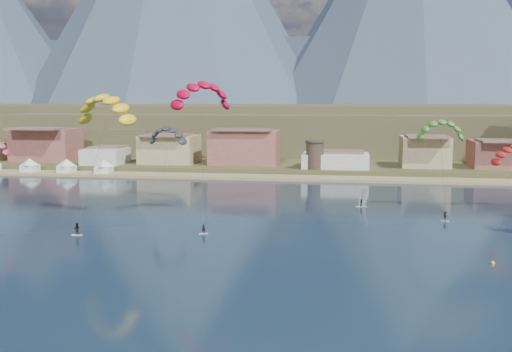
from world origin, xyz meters
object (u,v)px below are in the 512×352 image
at_px(kitesurfer_green, 441,127).
at_px(buoy, 493,263).
at_px(windsurfer, 362,201).
at_px(kitesurfer_red, 201,91).
at_px(watchtower, 315,155).
at_px(kitesurfer_yellow, 106,105).

distance_m(kitesurfer_green, buoy, 44.85).
relative_size(windsurfer, buoy, 6.39).
bearing_deg(kitesurfer_green, windsurfer, 174.97).
xyz_separation_m(kitesurfer_red, buoy, (47.21, -24.83, -24.00)).
distance_m(kitesurfer_red, buoy, 58.49).
distance_m(watchtower, kitesurfer_yellow, 80.49).
height_order(kitesurfer_red, kitesurfer_green, kitesurfer_red).
bearing_deg(windsurfer, kitesurfer_yellow, -158.81).
bearing_deg(buoy, kitesurfer_red, 152.26).
bearing_deg(buoy, windsurfer, 111.61).
bearing_deg(watchtower, kitesurfer_yellow, -116.76).
distance_m(kitesurfer_yellow, windsurfer, 56.01).
xyz_separation_m(windsurfer, buoy, (16.99, -42.88, -1.12)).
height_order(kitesurfer_red, kitesurfer_yellow, kitesurfer_red).
distance_m(kitesurfer_yellow, kitesurfer_green, 66.55).
height_order(watchtower, buoy, watchtower).
relative_size(watchtower, kitesurfer_yellow, 0.32).
bearing_deg(windsurfer, kitesurfer_green, -5.03).
distance_m(watchtower, kitesurfer_green, 61.15).
bearing_deg(windsurfer, buoy, -68.39).
xyz_separation_m(kitesurfer_yellow, buoy, (65.65, -24.02, -21.46)).
xyz_separation_m(kitesurfer_red, kitesurfer_yellow, (-18.44, -0.81, -2.55)).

